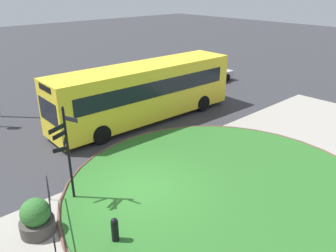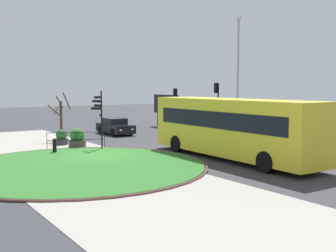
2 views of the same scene
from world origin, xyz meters
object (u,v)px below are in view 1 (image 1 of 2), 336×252
signpost_directional (67,148)px  planter_kerbside (36,219)px  bus_yellow (145,91)px  bollard_foreground (115,230)px  car_trailing (208,74)px

signpost_directional → planter_kerbside: signpost_directional is taller
bus_yellow → planter_kerbside: (-8.68, -5.30, -1.19)m
signpost_directional → planter_kerbside: bearing=-152.8°
bollard_foreground → bus_yellow: bearing=46.0°
bus_yellow → car_trailing: bus_yellow is taller
bus_yellow → planter_kerbside: 10.24m
bus_yellow → car_trailing: bearing=-159.8°
signpost_directional → bollard_foreground: size_ratio=4.02×
signpost_directional → bus_yellow: 8.31m
signpost_directional → bollard_foreground: (-0.08, -2.89, -1.69)m
car_trailing → planter_kerbside: 19.46m
signpost_directional → bus_yellow: size_ratio=0.32×
signpost_directional → bus_yellow: (7.01, 4.44, -0.41)m
bollard_foreground → planter_kerbside: (-1.59, 2.04, 0.09)m
bollard_foreground → car_trailing: bearing=32.9°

